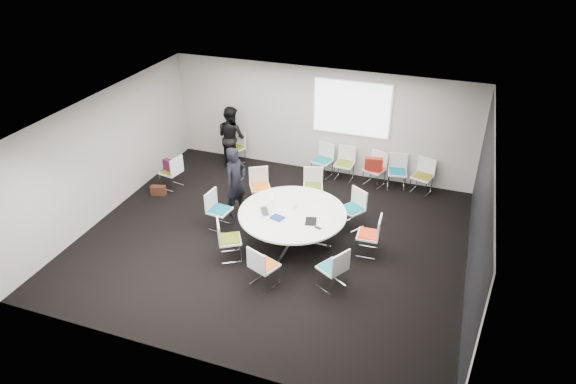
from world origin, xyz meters
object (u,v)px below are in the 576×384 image
(chair_back_c, at_px, (374,175))
(person_back, at_px, (231,137))
(chair_ring_c, at_px, (313,193))
(laptop, at_px, (267,211))
(chair_ring_g, at_px, (264,273))
(chair_spare_left, at_px, (172,178))
(chair_ring_h, at_px, (332,275))
(chair_back_b, at_px, (344,170))
(chair_ring_f, at_px, (229,246))
(chair_ring_d, at_px, (260,193))
(chair_back_e, at_px, (421,183))
(conference_table, at_px, (292,220))
(chair_person_back, at_px, (235,154))
(chair_back_a, at_px, (322,166))
(maroon_bag, at_px, (170,166))
(chair_ring_e, at_px, (220,217))
(chair_ring_a, at_px, (368,242))
(brown_bag, at_px, (158,190))
(chair_back_d, at_px, (397,178))
(cup, at_px, (295,206))
(chair_ring_b, at_px, (352,215))
(person_main, at_px, (236,182))

(chair_back_c, xyz_separation_m, person_back, (-3.87, -0.17, 0.57))
(chair_ring_c, relative_size, laptop, 2.58)
(chair_ring_g, bearing_deg, laptop, 131.05)
(chair_spare_left, xyz_separation_m, person_back, (0.90, 1.65, 0.57))
(chair_ring_h, relative_size, chair_back_b, 1.00)
(chair_ring_f, relative_size, person_back, 0.52)
(chair_spare_left, bearing_deg, chair_ring_d, -79.48)
(chair_ring_c, height_order, chair_ring_d, same)
(chair_back_b, xyz_separation_m, chair_spare_left, (-3.98, -1.86, 0.00))
(chair_ring_g, height_order, chair_back_e, same)
(conference_table, xyz_separation_m, chair_person_back, (-2.71, 3.04, -0.27))
(chair_ring_g, relative_size, laptop, 2.58)
(chair_person_back, xyz_separation_m, laptop, (2.20, -3.18, 0.47))
(chair_back_a, xyz_separation_m, maroon_bag, (-3.40, -1.86, 0.34))
(conference_table, relative_size, chair_ring_e, 2.56)
(chair_ring_a, relative_size, chair_ring_f, 1.00)
(chair_ring_e, relative_size, maroon_bag, 2.20)
(maroon_bag, bearing_deg, chair_ring_g, -37.38)
(chair_ring_d, xyz_separation_m, chair_ring_f, (0.23, -2.22, 0.00))
(person_back, height_order, laptop, person_back)
(chair_ring_h, bearing_deg, chair_ring_f, 115.63)
(chair_ring_f, relative_size, chair_person_back, 1.00)
(conference_table, relative_size, brown_bag, 6.26)
(chair_ring_c, xyz_separation_m, chair_person_back, (-2.66, 1.38, 0.00))
(chair_ring_c, xyz_separation_m, chair_ring_f, (-0.96, -2.62, 0.00))
(chair_back_d, xyz_separation_m, chair_spare_left, (-5.34, -1.87, 0.00))
(conference_table, height_order, chair_ring_e, chair_ring_e)
(chair_spare_left, relative_size, maroon_bag, 2.20)
(chair_back_d, relative_size, cup, 9.78)
(chair_ring_b, distance_m, chair_back_a, 2.46)
(cup, height_order, brown_bag, cup)
(chair_ring_a, bearing_deg, chair_person_back, 53.24)
(chair_ring_f, xyz_separation_m, maroon_bag, (-2.62, 2.19, 0.34))
(conference_table, bearing_deg, chair_back_a, 94.27)
(conference_table, bearing_deg, chair_ring_g, -91.56)
(chair_person_back, bearing_deg, person_back, 111.92)
(chair_back_b, distance_m, cup, 2.96)
(chair_person_back, distance_m, person_main, 2.70)
(chair_ring_e, bearing_deg, chair_spare_left, -116.99)
(chair_ring_c, bearing_deg, chair_ring_a, 120.54)
(conference_table, height_order, chair_back_e, chair_back_e)
(chair_ring_h, distance_m, chair_back_c, 4.21)
(chair_ring_h, distance_m, brown_bag, 5.33)
(laptop, bearing_deg, chair_ring_d, -3.38)
(chair_ring_e, relative_size, chair_back_e, 1.00)
(chair_ring_e, distance_m, cup, 1.77)
(chair_ring_a, relative_size, chair_ring_g, 1.00)
(chair_ring_b, distance_m, chair_ring_e, 2.93)
(chair_person_back, relative_size, laptop, 2.58)
(chair_back_d, bearing_deg, chair_back_e, 167.04)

